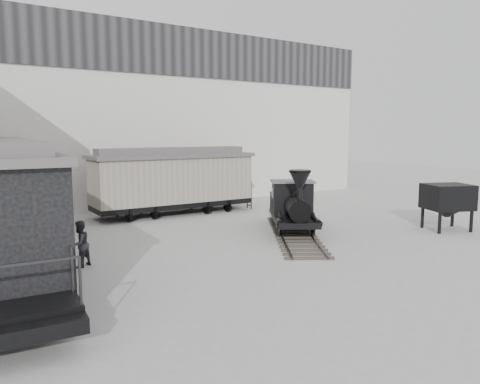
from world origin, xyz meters
TOP-DOWN VIEW (x-y plane):
  - ground at (0.00, 0.00)m, footprint 90.00×90.00m
  - north_wall at (0.00, 14.98)m, footprint 34.00×2.51m
  - locomotive at (2.10, 3.37)m, footprint 6.11×7.98m
  - boxcar at (-0.23, 10.85)m, footprint 9.21×3.18m
  - visitor_a at (-8.17, 3.65)m, footprint 0.68×0.67m
  - visitor_b at (-7.52, 3.26)m, footprint 0.98×0.92m
  - coal_hopper at (8.41, -0.30)m, footprint 2.46×2.27m

SIDE VIEW (x-z plane):
  - ground at x=0.00m, z-range 0.00..0.00m
  - visitor_a at x=-8.17m, z-range 0.00..1.59m
  - visitor_b at x=-7.52m, z-range 0.00..1.60m
  - locomotive at x=2.10m, z-range -0.39..2.57m
  - coal_hopper at x=8.41m, z-range 0.33..2.49m
  - boxcar at x=-0.23m, z-range 0.09..3.82m
  - north_wall at x=0.00m, z-range 0.05..11.05m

